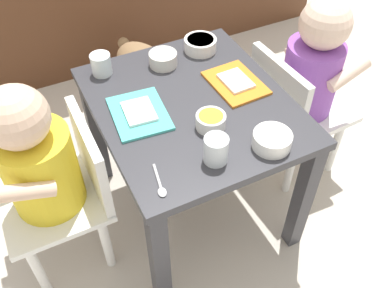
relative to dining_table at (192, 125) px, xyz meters
The scene contains 14 objects.
ground_plane 0.38m from the dining_table, ahead, with size 7.00×7.00×0.00m, color beige.
dining_table is the anchor object (origin of this frame).
seated_child_left 0.42m from the dining_table, behind, with size 0.28×0.28×0.66m.
seated_child_right 0.42m from the dining_table, ahead, with size 0.29×0.29×0.66m.
dog 0.57m from the dining_table, 81.10° to the left, with size 0.25×0.47×0.30m.
food_tray_left 0.17m from the dining_table, behind, with size 0.16×0.19×0.02m.
food_tray_right 0.17m from the dining_table, ahead, with size 0.14×0.18×0.02m.
water_cup_left 0.32m from the dining_table, 126.83° to the left, with size 0.06×0.06×0.06m.
water_cup_right 0.25m from the dining_table, 101.49° to the right, with size 0.06×0.06×0.07m.
veggie_bowl_far 0.28m from the dining_table, 57.78° to the left, with size 0.10×0.10×0.04m.
cereal_bowl_right_side 0.22m from the dining_table, 89.64° to the left, with size 0.08×0.08×0.04m.
cereal_bowl_left_side 0.28m from the dining_table, 66.62° to the right, with size 0.10×0.10×0.04m.
veggie_bowl_near 0.15m from the dining_table, 89.74° to the right, with size 0.08×0.08×0.04m.
spoon_by_left_tray 0.31m from the dining_table, 130.69° to the right, with size 0.03×0.10×0.01m.
Camera 1 is at (-0.40, -0.81, 1.24)m, focal length 40.61 mm.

